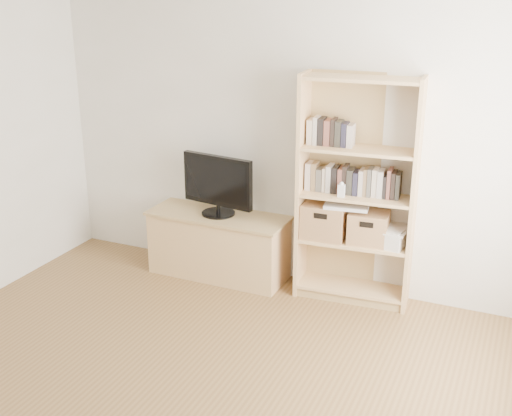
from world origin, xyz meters
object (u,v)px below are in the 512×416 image
Objects in this scene: baby_monitor at (341,191)px; laptop at (347,205)px; tv_stand at (219,246)px; basket_right at (369,227)px; television at (218,185)px; bookshelf at (357,192)px; basket_left at (325,220)px.

baby_monitor is 0.17m from laptop.
tv_stand is 1.33m from baby_monitor.
baby_monitor reaches higher than laptop.
television is at bearing 177.78° from basket_right.
bookshelf is at bearing 3.28° from tv_stand.
basket_left is (-0.15, 0.09, -0.30)m from baby_monitor.
baby_monitor is 0.35m from basket_left.
tv_stand is 0.58m from television.
basket_left is 1.13× the size of basket_right.
bookshelf reaches higher than laptop.
baby_monitor is at bearing -2.16° from tv_stand.
laptop reaches higher than basket_right.
laptop is (-0.18, -0.03, 0.18)m from basket_right.
television is 1.00m from basket_left.
basket_right is 0.89× the size of laptop.
laptop is at bearing -163.24° from bookshelf.
television is 1.14m from baby_monitor.
laptop is (1.16, 0.04, 0.55)m from tv_stand.
television reaches higher than basket_left.
laptop is at bearing 9.90° from television.
laptop is (1.16, 0.04, -0.03)m from television.
basket_right is at bearing 1.61° from basket_left.
bookshelf is 0.13m from laptop.
tv_stand is at bearing 177.78° from basket_right.
tv_stand is 3.91× the size of basket_right.
basket_right is (1.35, 0.07, 0.37)m from tv_stand.
laptop reaches higher than basket_left.
television is at bearing 0.00° from tv_stand.
tv_stand is 1.78× the size of television.
basket_right is 0.26m from laptop.
bookshelf reaches higher than basket_left.
basket_left is 0.37m from basket_right.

